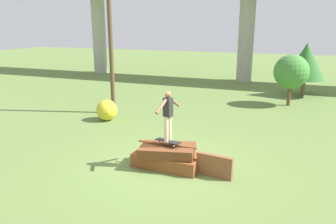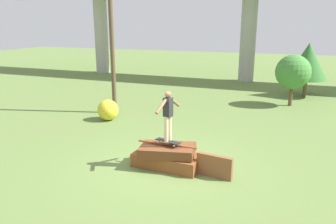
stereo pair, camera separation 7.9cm
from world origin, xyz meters
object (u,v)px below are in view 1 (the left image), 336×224
at_px(skater, 168,113).
at_px(tree_behind_right, 306,61).
at_px(tree_behind_left, 291,72).
at_px(bush_yellow_flowering, 107,110).
at_px(skateboard, 168,141).
at_px(utility_pole, 110,25).

xyz_separation_m(skater, tree_behind_right, (3.90, 11.92, 0.37)).
height_order(tree_behind_left, bush_yellow_flowering, tree_behind_left).
bearing_deg(bush_yellow_flowering, tree_behind_right, 45.81).
bearing_deg(skateboard, utility_pole, 133.53).
bearing_deg(tree_behind_left, tree_behind_right, 74.99).
height_order(skateboard, tree_behind_right, tree_behind_right).
relative_size(tree_behind_left, tree_behind_right, 0.85).
height_order(skater, tree_behind_left, tree_behind_left).
bearing_deg(tree_behind_right, bush_yellow_flowering, -134.19).
relative_size(skateboard, tree_behind_right, 0.27).
height_order(skater, bush_yellow_flowering, skater).
bearing_deg(skater, utility_pole, 133.53).
distance_m(skater, tree_behind_left, 9.75).
bearing_deg(skater, bush_yellow_flowering, 139.30).
bearing_deg(skateboard, skater, 0.00).
height_order(skater, tree_behind_right, tree_behind_right).
bearing_deg(skater, tree_behind_left, 71.01).
xyz_separation_m(skateboard, skater, (0.00, 0.00, 0.85)).
distance_m(tree_behind_left, bush_yellow_flowering, 9.35).
bearing_deg(bush_yellow_flowering, utility_pole, 106.44).
xyz_separation_m(skateboard, utility_pole, (-4.53, 4.77, 3.23)).
bearing_deg(skateboard, tree_behind_right, 71.90).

